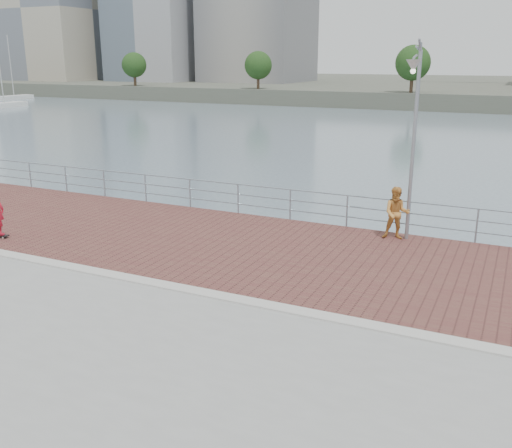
% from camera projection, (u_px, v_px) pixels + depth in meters
% --- Properties ---
extents(water, '(400.00, 400.00, 0.00)m').
position_uv_depth(water, '(222.00, 371.00, 14.20)').
color(water, slate).
rests_on(water, ground).
extents(brick_lane, '(40.00, 6.80, 0.02)m').
position_uv_depth(brick_lane, '(279.00, 252.00, 16.76)').
color(brick_lane, brown).
rests_on(brick_lane, seawall).
extents(curb, '(40.00, 0.40, 0.06)m').
position_uv_depth(curb, '(220.00, 296.00, 13.63)').
color(curb, '#B7B5AD').
rests_on(curb, seawall).
extents(far_shore, '(320.00, 95.00, 2.50)m').
position_uv_depth(far_shore, '(499.00, 88.00, 120.17)').
color(far_shore, '#4C5142').
rests_on(far_shore, ground).
extents(guardrail, '(39.06, 0.06, 1.13)m').
position_uv_depth(guardrail, '(318.00, 204.00, 19.52)').
color(guardrail, '#8C9EA8').
rests_on(guardrail, brick_lane).
extents(street_lamp, '(0.42, 1.22, 5.76)m').
position_uv_depth(street_lamp, '(414.00, 109.00, 16.48)').
color(street_lamp, gray).
rests_on(street_lamp, brick_lane).
extents(bystander, '(0.92, 0.78, 1.66)m').
position_uv_depth(bystander, '(397.00, 213.00, 17.76)').
color(bystander, '#CE8A3C').
rests_on(bystander, brick_lane).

